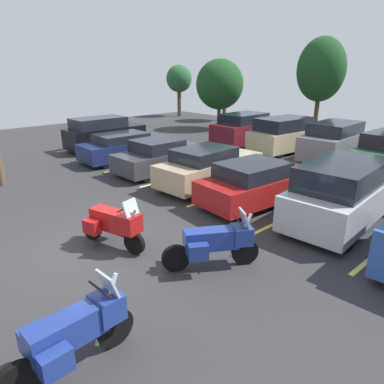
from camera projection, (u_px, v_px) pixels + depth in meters
The scene contains 18 objects.
ground at pixel (96, 250), 9.03m from camera, with size 44.00×44.00×0.10m, color #2D2D30.
motorcycle_touring at pixel (114, 223), 8.86m from camera, with size 2.06×1.06×1.42m.
motorcycle_second at pixel (215, 242), 7.94m from camera, with size 1.39×2.00×1.38m.
motorcycle_third at pixel (74, 333), 5.19m from camera, with size 0.93×2.23×1.41m.
parking_stripes at pixel (208, 183), 14.19m from camera, with size 19.57×4.81×0.01m.
car_black at pixel (104, 133), 19.87m from camera, with size 1.83×4.41×1.83m.
car_navy at pixel (126, 147), 17.55m from camera, with size 1.87×4.76×1.38m.
car_charcoal at pixel (162, 156), 15.53m from camera, with size 2.01×4.47×1.48m.
car_tan at pixel (209, 167), 13.65m from camera, with size 2.08×4.73×1.55m.
car_red at pixel (258, 183), 11.84m from camera, with size 2.17×4.64×1.48m.
car_silver at pixel (342, 193), 10.18m from camera, with size 2.23×4.63×1.90m.
car_far_maroon at pixel (245, 129), 21.12m from camera, with size 1.99×4.38×1.89m.
car_far_champagne at pixel (285, 135), 19.26m from camera, with size 2.27×4.59×1.89m.
car_far_grey at pixel (336, 141), 17.47m from camera, with size 2.16×4.85×1.92m.
tree_right at pixel (321, 70), 23.18m from camera, with size 3.17×3.17×6.42m.
tree_center at pixel (179, 79), 33.31m from camera, with size 2.43×2.43×4.78m.
tree_center_right at pixel (220, 85), 25.88m from camera, with size 3.50×3.50×5.11m.
tree_left at pixel (225, 82), 30.31m from camera, with size 2.68×2.68×4.61m.
Camera 1 is at (7.61, -3.54, 4.37)m, focal length 32.64 mm.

